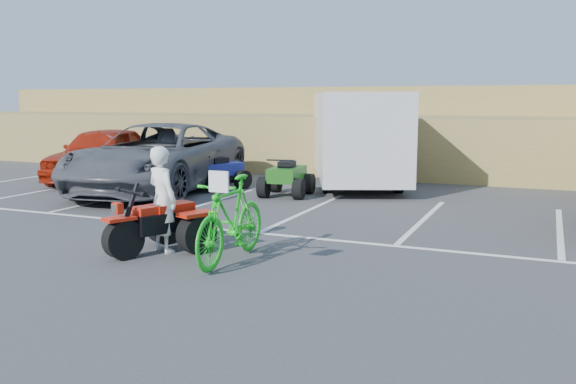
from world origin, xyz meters
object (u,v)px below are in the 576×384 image
at_px(green_dirt_bike, 231,219).
at_px(grey_pickup, 158,157).
at_px(red_trike_atv, 156,253).
at_px(red_car, 103,153).
at_px(cargo_trailer, 358,136).
at_px(quad_atv_blue, 219,189).
at_px(rider, 162,199).
at_px(quad_atv_green, 287,196).

height_order(green_dirt_bike, grey_pickup, grey_pickup).
relative_size(red_trike_atv, green_dirt_bike, 0.77).
bearing_deg(green_dirt_bike, red_car, 138.42).
height_order(red_trike_atv, green_dirt_bike, green_dirt_bike).
relative_size(red_trike_atv, cargo_trailer, 0.27).
distance_m(red_trike_atv, quad_atv_blue, 7.57).
xyz_separation_m(grey_pickup, quad_atv_blue, (1.35, 1.04, -0.96)).
bearing_deg(rider, cargo_trailer, -70.58).
distance_m(rider, quad_atv_green, 6.57).
bearing_deg(quad_atv_blue, red_car, -160.35).
height_order(red_trike_atv, cargo_trailer, cargo_trailer).
relative_size(rider, red_car, 0.36).
height_order(red_car, quad_atv_green, red_car).
bearing_deg(green_dirt_bike, grey_pickup, 131.61).
relative_size(cargo_trailer, quad_atv_green, 3.97).
relative_size(red_trike_atv, red_car, 0.34).
relative_size(green_dirt_bike, cargo_trailer, 0.36).
relative_size(cargo_trailer, quad_atv_blue, 4.09).
height_order(cargo_trailer, quad_atv_blue, cargo_trailer).
bearing_deg(red_trike_atv, rider, 90.00).
bearing_deg(green_dirt_bike, red_trike_atv, 179.78).
xyz_separation_m(red_trike_atv, quad_atv_blue, (-2.79, 7.03, 0.00)).
height_order(red_car, cargo_trailer, cargo_trailer).
distance_m(grey_pickup, quad_atv_green, 3.88).
bearing_deg(rider, quad_atv_green, -62.05).
bearing_deg(red_car, cargo_trailer, 0.70).
relative_size(red_trike_atv, grey_pickup, 0.25).
bearing_deg(cargo_trailer, grey_pickup, -168.46).
bearing_deg(grey_pickup, cargo_trailer, 25.64).
bearing_deg(quad_atv_blue, green_dirt_bike, -36.14).
bearing_deg(quad_atv_blue, red_trike_atv, -45.59).
bearing_deg(red_car, green_dirt_bike, -53.91).
distance_m(green_dirt_bike, quad_atv_green, 6.89).
bearing_deg(green_dirt_bike, quad_atv_green, 104.39).
relative_size(rider, cargo_trailer, 0.28).
bearing_deg(grey_pickup, red_trike_atv, -64.04).
height_order(green_dirt_bike, quad_atv_green, green_dirt_bike).
relative_size(quad_atv_blue, quad_atv_green, 0.97).
bearing_deg(rider, quad_atv_blue, -44.03).
xyz_separation_m(red_trike_atv, quad_atv_green, (-0.44, 6.63, 0.00)).
bearing_deg(quad_atv_green, red_trike_atv, -92.84).
xyz_separation_m(red_car, quad_atv_green, (6.73, -0.64, -0.87)).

